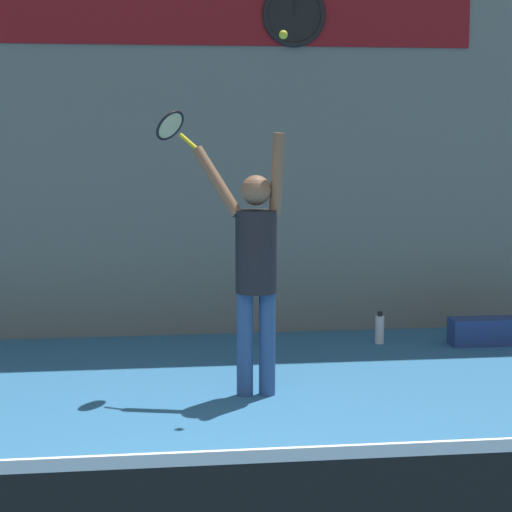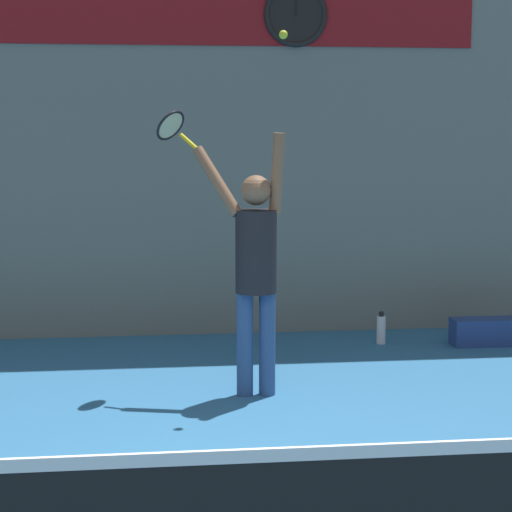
# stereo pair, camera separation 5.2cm
# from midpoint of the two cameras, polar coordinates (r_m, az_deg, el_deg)

# --- Properties ---
(back_wall) EXTENTS (18.00, 0.10, 5.00)m
(back_wall) POSITION_cam_midpoint_polar(r_m,az_deg,el_deg) (9.41, -4.81, 10.24)
(back_wall) COLOR slate
(back_wall) RESTS_ON ground_plane
(sponsor_banner) EXTENTS (5.89, 0.02, 0.61)m
(sponsor_banner) POSITION_cam_midpoint_polar(r_m,az_deg,el_deg) (9.41, -4.85, 14.67)
(sponsor_banner) COLOR maroon
(scoreboard_clock) EXTENTS (0.64, 0.06, 0.64)m
(scoreboard_clock) POSITION_cam_midpoint_polar(r_m,az_deg,el_deg) (9.51, 2.20, 14.62)
(scoreboard_clock) COLOR black
(tennis_player) EXTENTS (0.74, 0.46, 2.07)m
(tennis_player) POSITION_cam_midpoint_polar(r_m,az_deg,el_deg) (7.22, -0.26, -0.29)
(tennis_player) COLOR #2D4C7F
(tennis_player) RESTS_ON ground_plane
(tennis_racket) EXTENTS (0.38, 0.37, 0.32)m
(tennis_racket) POSITION_cam_midpoint_polar(r_m,az_deg,el_deg) (7.51, -5.40, 7.91)
(tennis_racket) COLOR yellow
(tennis_ball) EXTENTS (0.07, 0.07, 0.07)m
(tennis_ball) POSITION_cam_midpoint_polar(r_m,az_deg,el_deg) (7.17, 1.48, 13.46)
(tennis_ball) COLOR #CCDB2D
(water_bottle) EXTENTS (0.09, 0.09, 0.32)m
(water_bottle) POSITION_cam_midpoint_polar(r_m,az_deg,el_deg) (9.22, 7.46, -4.48)
(water_bottle) COLOR silver
(water_bottle) RESTS_ON ground_plane
(equipment_bag) EXTENTS (0.67, 0.25, 0.26)m
(equipment_bag) POSITION_cam_midpoint_polar(r_m,az_deg,el_deg) (9.37, 13.69, -4.53)
(equipment_bag) COLOR navy
(equipment_bag) RESTS_ON ground_plane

